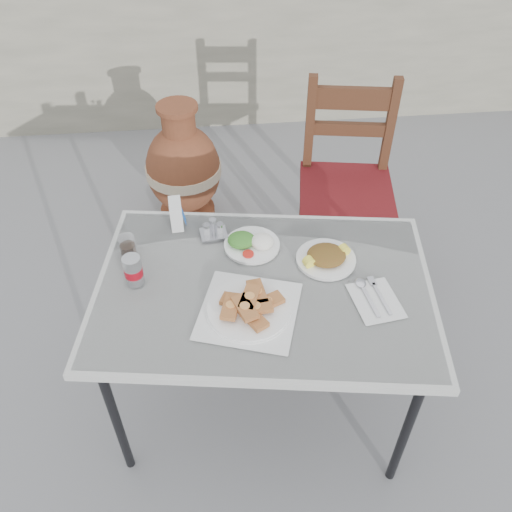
{
  "coord_description": "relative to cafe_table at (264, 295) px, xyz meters",
  "views": [
    {
      "loc": [
        -0.04,
        -1.32,
        2.09
      ],
      "look_at": [
        0.1,
        0.04,
        0.82
      ],
      "focal_mm": 38.0,
      "sensor_mm": 36.0,
      "label": 1
    }
  ],
  "objects": [
    {
      "name": "ground",
      "position": [
        -0.12,
        0.01,
        -0.67
      ],
      "size": [
        80.0,
        80.0,
        0.0
      ],
      "primitive_type": "plane",
      "color": "slate",
      "rests_on": "ground"
    },
    {
      "name": "cafe_table",
      "position": [
        0.0,
        0.0,
        0.0
      ],
      "size": [
        1.29,
        0.97,
        0.72
      ],
      "rotation": [
        0.0,
        0.0,
        -0.15
      ],
      "color": "black",
      "rests_on": "ground"
    },
    {
      "name": "pide_plate",
      "position": [
        -0.06,
        -0.11,
        0.08
      ],
      "size": [
        0.4,
        0.4,
        0.07
      ],
      "rotation": [
        0.0,
        0.0,
        -0.31
      ],
      "color": "silver",
      "rests_on": "cafe_table"
    },
    {
      "name": "salad_rice_plate",
      "position": [
        -0.02,
        0.21,
        0.07
      ],
      "size": [
        0.21,
        0.21,
        0.05
      ],
      "color": "white",
      "rests_on": "cafe_table"
    },
    {
      "name": "salad_chopped_plate",
      "position": [
        0.24,
        0.1,
        0.07
      ],
      "size": [
        0.22,
        0.22,
        0.05
      ],
      "color": "white",
      "rests_on": "cafe_table"
    },
    {
      "name": "soda_can",
      "position": [
        -0.45,
        0.06,
        0.11
      ],
      "size": [
        0.06,
        0.06,
        0.12
      ],
      "color": "silver",
      "rests_on": "cafe_table"
    },
    {
      "name": "cola_glass",
      "position": [
        -0.48,
        0.2,
        0.09
      ],
      "size": [
        0.06,
        0.06,
        0.09
      ],
      "color": "white",
      "rests_on": "cafe_table"
    },
    {
      "name": "napkin_holder",
      "position": [
        -0.3,
        0.36,
        0.11
      ],
      "size": [
        0.06,
        0.1,
        0.11
      ],
      "rotation": [
        0.0,
        0.0,
        0.07
      ],
      "color": "silver",
      "rests_on": "cafe_table"
    },
    {
      "name": "condiment_caddy",
      "position": [
        -0.16,
        0.28,
        0.08
      ],
      "size": [
        0.11,
        0.09,
        0.07
      ],
      "rotation": [
        0.0,
        0.0,
        0.13
      ],
      "color": "#BBBAC2",
      "rests_on": "cafe_table"
    },
    {
      "name": "cutlery_napkin",
      "position": [
        0.37,
        -0.1,
        0.05
      ],
      "size": [
        0.17,
        0.22,
        0.01
      ],
      "rotation": [
        0.0,
        0.0,
        0.14
      ],
      "color": "silver",
      "rests_on": "cafe_table"
    },
    {
      "name": "chair",
      "position": [
        0.5,
        0.83,
        -0.15
      ],
      "size": [
        0.52,
        0.52,
        1.01
      ],
      "rotation": [
        0.0,
        0.0,
        -0.17
      ],
      "color": "#3B1D10",
      "rests_on": "ground"
    },
    {
      "name": "terracotta_urn",
      "position": [
        -0.31,
        1.3,
        -0.32
      ],
      "size": [
        0.43,
        0.43,
        0.75
      ],
      "color": "brown",
      "rests_on": "ground"
    },
    {
      "name": "back_wall",
      "position": [
        -0.12,
        2.51,
        -0.07
      ],
      "size": [
        6.0,
        0.25,
        1.2
      ],
      "primitive_type": "cube",
      "color": "#A09A85",
      "rests_on": "ground"
    }
  ]
}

